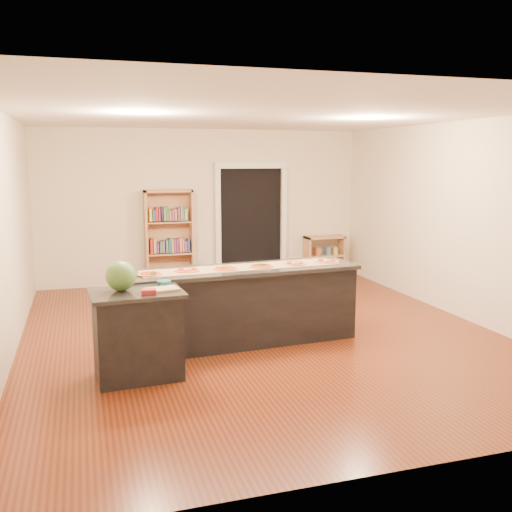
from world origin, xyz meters
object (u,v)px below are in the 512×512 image
object	(u,v)px
side_counter	(138,334)
bookshelf	(169,238)
waste_bin	(196,274)
watermelon	(121,276)
kitchen_island	(243,305)
low_shelf	(324,256)

from	to	relation	value
side_counter	bookshelf	xyz separation A→B (m)	(0.99, 4.37, 0.39)
waste_bin	watermelon	world-z (taller)	watermelon
kitchen_island	low_shelf	size ratio (longest dim) A/B	3.69
bookshelf	watermelon	bearing A→B (deg)	-104.76
kitchen_island	side_counter	bearing A→B (deg)	-153.74
kitchen_island	bookshelf	xyz separation A→B (m)	(-0.37, 3.58, 0.38)
bookshelf	kitchen_island	bearing A→B (deg)	-84.09
side_counter	watermelon	distance (m)	0.63
low_shelf	waste_bin	xyz separation A→B (m)	(-2.58, -0.10, -0.20)
side_counter	waste_bin	bearing A→B (deg)	67.46
waste_bin	low_shelf	bearing A→B (deg)	2.19
bookshelf	waste_bin	size ratio (longest dim) A/B	4.66
side_counter	low_shelf	xyz separation A→B (m)	(4.03, 4.35, -0.08)
waste_bin	kitchen_island	bearing A→B (deg)	-91.50
low_shelf	watermelon	world-z (taller)	watermelon
waste_bin	watermelon	size ratio (longest dim) A/B	1.19
kitchen_island	waste_bin	xyz separation A→B (m)	(0.09, 3.47, -0.29)
waste_bin	watermelon	bearing A→B (deg)	-110.84
bookshelf	waste_bin	xyz separation A→B (m)	(0.46, -0.11, -0.68)
low_shelf	waste_bin	world-z (taller)	low_shelf
bookshelf	low_shelf	world-z (taller)	bookshelf
low_shelf	waste_bin	size ratio (longest dim) A/B	2.10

